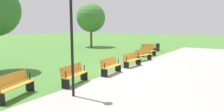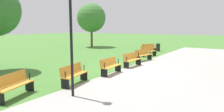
% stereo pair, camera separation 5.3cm
% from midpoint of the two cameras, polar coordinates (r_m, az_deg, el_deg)
% --- Properties ---
extents(ground_plane, '(120.00, 120.00, 0.00)m').
position_cam_midpoint_polar(ground_plane, '(12.24, 3.42, -4.01)').
color(ground_plane, '#477A33').
extents(path_paving, '(32.56, 5.94, 0.01)m').
position_cam_midpoint_polar(path_paving, '(11.19, 15.75, -5.47)').
color(path_paving, '#A39E99').
rests_on(path_paving, ground).
extents(bench_0, '(1.72, 1.14, 0.89)m').
position_cam_midpoint_polar(bench_0, '(20.83, 10.51, 2.24)').
color(bench_0, orange).
rests_on(bench_0, ground).
extents(bench_1, '(1.74, 0.97, 0.89)m').
position_cam_midpoint_polar(bench_1, '(18.27, 10.36, 1.42)').
color(bench_1, orange).
rests_on(bench_1, ground).
extents(bench_2, '(1.73, 0.78, 0.89)m').
position_cam_midpoint_polar(bench_2, '(15.74, 8.99, 0.37)').
color(bench_2, orange).
rests_on(bench_2, ground).
extents(bench_3, '(1.70, 0.58, 0.89)m').
position_cam_midpoint_polar(bench_3, '(13.32, 5.77, -0.99)').
color(bench_3, orange).
rests_on(bench_3, ground).
extents(bench_4, '(1.70, 0.58, 0.89)m').
position_cam_midpoint_polar(bench_4, '(11.12, -0.32, -2.77)').
color(bench_4, orange).
rests_on(bench_4, ground).
extents(bench_5, '(1.73, 0.78, 0.89)m').
position_cam_midpoint_polar(bench_5, '(9.35, -10.64, -5.03)').
color(bench_5, orange).
rests_on(bench_5, ground).
extents(bench_6, '(1.74, 0.97, 0.89)m').
position_cam_midpoint_polar(bench_6, '(8.33, -25.94, -7.39)').
color(bench_6, orange).
rests_on(bench_6, ground).
extents(tree_0, '(3.72, 3.72, 5.65)m').
position_cam_midpoint_polar(tree_0, '(26.60, -5.82, 10.75)').
color(tree_0, brown).
rests_on(tree_0, ground).
extents(lamp_post, '(0.32, 0.32, 4.15)m').
position_cam_midpoint_polar(lamp_post, '(7.46, -11.46, 10.22)').
color(lamp_post, black).
rests_on(lamp_post, ground).
extents(trash_bin, '(0.43, 0.43, 0.84)m').
position_cam_midpoint_polar(trash_bin, '(22.26, 13.02, 2.41)').
color(trash_bin, black).
rests_on(trash_bin, ground).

